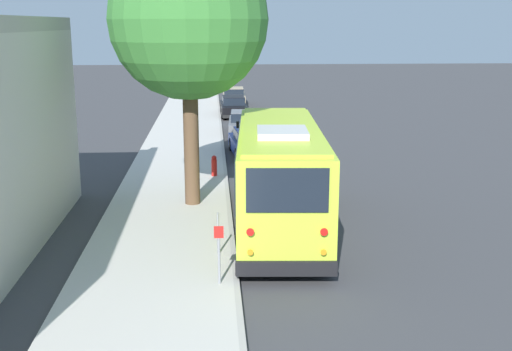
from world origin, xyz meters
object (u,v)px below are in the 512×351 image
object	(u,v)px
shuttle_bus	(279,172)
parked_sedan_blue	(251,143)
parked_sedan_gray	(244,123)
fire_hydrant	(214,166)
sign_post_near	(219,254)
street_tree	(188,9)
sign_post_far	(218,234)
parked_sedan_black	(233,107)
parked_sedan_tan	(234,97)

from	to	relation	value
shuttle_bus	parked_sedan_blue	world-z (taller)	shuttle_bus
shuttle_bus	parked_sedan_gray	bearing A→B (deg)	4.39
fire_hydrant	parked_sedan_blue	bearing A→B (deg)	-20.77
parked_sedan_gray	fire_hydrant	bearing A→B (deg)	173.52
sign_post_near	parked_sedan_gray	bearing A→B (deg)	-4.43
street_tree	sign_post_far	world-z (taller)	street_tree
parked_sedan_blue	fire_hydrant	bearing A→B (deg)	154.87
shuttle_bus	parked_sedan_black	bearing A→B (deg)	4.99
street_tree	sign_post_far	distance (m)	7.68
parked_sedan_tan	sign_post_far	size ratio (longest dim) A/B	4.08
parked_sedan_blue	sign_post_near	bearing A→B (deg)	169.41
parked_sedan_blue	shuttle_bus	bearing A→B (deg)	176.58
parked_sedan_tan	sign_post_near	distance (m)	34.17
parked_sedan_black	street_tree	xyz separation A→B (m)	(-21.48, 2.12, 5.83)
parked_sedan_blue	sign_post_near	xyz separation A→B (m)	(-15.33, 1.68, 0.28)
fire_hydrant	parked_sedan_tan	bearing A→B (deg)	-3.94
parked_sedan_black	shuttle_bus	bearing A→B (deg)	-179.83
parked_sedan_gray	street_tree	xyz separation A→B (m)	(-14.37, 2.45, 5.85)
shuttle_bus	parked_sedan_tan	bearing A→B (deg)	4.30
parked_sedan_blue	parked_sedan_black	distance (m)	13.13
shuttle_bus	sign_post_near	distance (m)	4.95
parked_sedan_black	sign_post_far	distance (m)	26.55
parked_sedan_gray	sign_post_near	size ratio (longest dim) A/B	3.04
sign_post_far	sign_post_near	bearing A→B (deg)	180.00
parked_sedan_tan	street_tree	size ratio (longest dim) A/B	0.49
parked_sedan_gray	parked_sedan_tan	xyz separation A→B (m)	(12.78, 0.10, 0.03)
shuttle_bus	parked_sedan_tan	world-z (taller)	shuttle_bus
parked_sedan_gray	sign_post_near	distance (m)	21.42
shuttle_bus	sign_post_far	world-z (taller)	shuttle_bus
parked_sedan_gray	street_tree	world-z (taller)	street_tree
parked_sedan_gray	sign_post_far	size ratio (longest dim) A/B	3.78
shuttle_bus	street_tree	size ratio (longest dim) A/B	0.99
parked_sedan_black	fire_hydrant	size ratio (longest dim) A/B	5.46
shuttle_bus	parked_sedan_blue	size ratio (longest dim) A/B	2.14
shuttle_bus	street_tree	bearing A→B (deg)	50.57
shuttle_bus	sign_post_far	distance (m)	3.32
parked_sedan_gray	parked_sedan_tan	bearing A→B (deg)	3.15
parked_sedan_tan	fire_hydrant	size ratio (longest dim) A/B	5.61
sign_post_near	parked_sedan_black	bearing A→B (deg)	-2.66
shuttle_bus	parked_sedan_blue	xyz separation A→B (m)	(10.83, 0.18, -1.15)
parked_sedan_tan	sign_post_far	xyz separation A→B (m)	(-32.18, 1.55, 0.09)
parked_sedan_black	sign_post_far	xyz separation A→B (m)	(-26.52, 1.32, 0.09)
parked_sedan_tan	sign_post_near	size ratio (longest dim) A/B	3.29
parked_sedan_gray	fire_hydrant	distance (m)	10.72
parked_sedan_tan	parked_sedan_gray	bearing A→B (deg)	-178.09
parked_sedan_gray	street_tree	size ratio (longest dim) A/B	0.46
parked_sedan_black	parked_sedan_gray	bearing A→B (deg)	-178.41
parked_sedan_blue	sign_post_far	size ratio (longest dim) A/B	3.84
sign_post_far	fire_hydrant	bearing A→B (deg)	0.35
sign_post_near	fire_hydrant	world-z (taller)	sign_post_near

